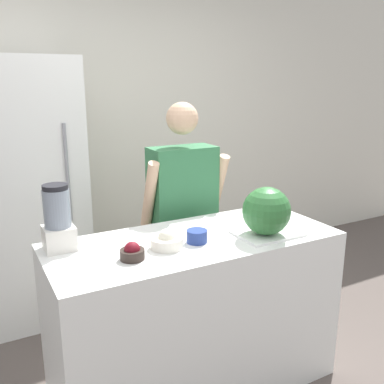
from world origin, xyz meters
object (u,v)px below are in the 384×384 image
at_px(person, 183,220).
at_px(blender, 58,220).
at_px(watermelon, 266,211).
at_px(bowl_cherries, 132,252).
at_px(refrigerator, 26,193).
at_px(bowl_cream, 167,241).
at_px(bowl_small_blue, 197,236).

xyz_separation_m(person, blender, (-0.89, -0.38, 0.25)).
relative_size(watermelon, bowl_cherries, 2.22).
height_order(refrigerator, blender, refrigerator).
relative_size(refrigerator, bowl_cream, 11.32).
height_order(person, bowl_cream, person).
bearing_deg(person, refrigerator, 141.30).
bearing_deg(watermelon, person, 100.45).
bearing_deg(bowl_small_blue, bowl_cream, 177.75).
relative_size(bowl_cherries, blender, 0.35).
bearing_deg(bowl_cream, bowl_cherries, -165.92).
relative_size(bowl_cream, blender, 0.50).
bearing_deg(bowl_small_blue, bowl_cherries, -173.22).
distance_m(bowl_cherries, bowl_cream, 0.21).
height_order(watermelon, bowl_cherries, watermelon).
bearing_deg(refrigerator, bowl_cream, -69.86).
height_order(refrigerator, bowl_cream, refrigerator).
xyz_separation_m(person, bowl_cream, (-0.41, -0.62, 0.13)).
xyz_separation_m(bowl_cherries, bowl_small_blue, (0.38, 0.04, -0.00)).
relative_size(refrigerator, blender, 5.65).
distance_m(watermelon, bowl_cherries, 0.76).
relative_size(watermelon, bowl_small_blue, 2.40).
bearing_deg(refrigerator, person, -38.70).
height_order(bowl_cherries, blender, blender).
bearing_deg(refrigerator, blender, -89.56).
height_order(bowl_cherries, bowl_cream, bowl_cream).
bearing_deg(watermelon, bowl_cherries, 175.65).
height_order(person, bowl_small_blue, person).
bearing_deg(blender, person, 22.90).
height_order(watermelon, bowl_small_blue, watermelon).
height_order(bowl_cherries, bowl_small_blue, bowl_cherries).
height_order(refrigerator, bowl_cherries, refrigerator).
xyz_separation_m(bowl_small_blue, blender, (-0.65, 0.25, 0.12)).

